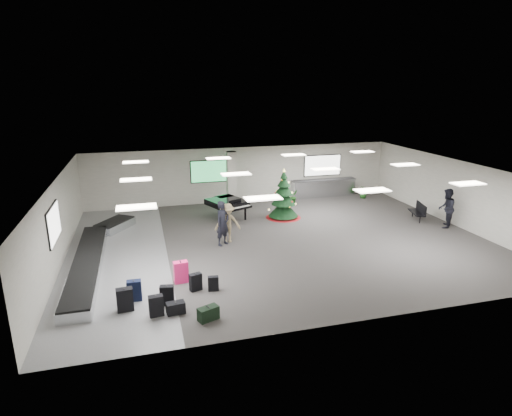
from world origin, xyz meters
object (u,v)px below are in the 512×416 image
object	(u,v)px
traveler_bench	(446,208)
baggage_carousel	(94,255)
pink_suitcase	(181,272)
potted_plant_right	(363,192)
christmas_tree	(284,201)
grand_piano	(228,203)
potted_plant_left	(294,196)
bench	(418,210)
traveler_a	(223,223)
traveler_b	(228,223)
service_counter	(323,188)

from	to	relation	value
traveler_bench	baggage_carousel	bearing A→B (deg)	-45.58
pink_suitcase	potted_plant_right	size ratio (longest dim) A/B	1.06
baggage_carousel	christmas_tree	xyz separation A→B (m)	(9.06, 3.30, 0.68)
grand_piano	potted_plant_left	distance (m)	4.78
christmas_tree	potted_plant_left	size ratio (longest dim) A/B	3.22
pink_suitcase	christmas_tree	distance (m)	8.61
bench	traveler_a	distance (m)	10.38
traveler_a	traveler_b	size ratio (longest dim) A/B	1.12
baggage_carousel	bench	bearing A→B (deg)	4.10
grand_piano	service_counter	bearing A→B (deg)	0.73
pink_suitcase	traveler_b	size ratio (longest dim) A/B	0.46
baggage_carousel	service_counter	xyz separation A→B (m)	(12.84, 6.73, 0.33)
baggage_carousel	grand_piano	world-z (taller)	grand_piano
potted_plant_right	baggage_carousel	bearing A→B (deg)	-159.11
bench	potted_plant_left	world-z (taller)	bench
traveler_b	potted_plant_right	size ratio (longest dim) A/B	2.32
bench	traveler_a	world-z (taller)	traveler_a
pink_suitcase	traveler_a	world-z (taller)	traveler_a
grand_piano	traveler_bench	xyz separation A→B (m)	(9.91, -4.08, 0.12)
christmas_tree	traveler_b	size ratio (longest dim) A/B	1.49
grand_piano	traveler_a	bearing A→B (deg)	-127.93
grand_piano	potted_plant_left	size ratio (longest dim) A/B	3.10
baggage_carousel	traveler_b	distance (m)	5.61
potted_plant_left	potted_plant_right	xyz separation A→B (m)	(4.47, -0.05, -0.03)
service_counter	pink_suitcase	bearing A→B (deg)	-135.11
potted_plant_right	grand_piano	bearing A→B (deg)	-167.73
baggage_carousel	pink_suitcase	xyz separation A→B (m)	(3.14, -2.93, 0.18)
traveler_b	christmas_tree	bearing A→B (deg)	44.26
baggage_carousel	potted_plant_left	world-z (taller)	potted_plant_left
pink_suitcase	potted_plant_left	distance (m)	11.44
pink_suitcase	baggage_carousel	bearing A→B (deg)	131.10
christmas_tree	baggage_carousel	bearing A→B (deg)	-159.97
baggage_carousel	service_counter	distance (m)	14.50
bench	traveler_bench	xyz separation A→B (m)	(0.51, -1.38, 0.47)
grand_piano	potted_plant_left	world-z (taller)	grand_piano
potted_plant_left	potted_plant_right	bearing A→B (deg)	-0.59
traveler_b	traveler_a	bearing A→B (deg)	-127.16
baggage_carousel	traveler_b	bearing A→B (deg)	5.80
traveler_b	potted_plant_right	bearing A→B (deg)	34.95
pink_suitcase	bench	world-z (taller)	bench
traveler_b	service_counter	bearing A→B (deg)	46.55
potted_plant_left	traveler_bench	bearing A→B (deg)	-47.35
service_counter	potted_plant_right	distance (m)	2.41
potted_plant_left	baggage_carousel	bearing A→B (deg)	-151.29
service_counter	traveler_a	bearing A→B (deg)	-139.55
service_counter	bench	distance (m)	6.26
traveler_a	grand_piano	bearing A→B (deg)	39.06
baggage_carousel	grand_piano	xyz separation A→B (m)	(6.21, 3.82, 0.63)
christmas_tree	potted_plant_right	distance (m)	6.47
traveler_a	traveler_bench	distance (m)	10.87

